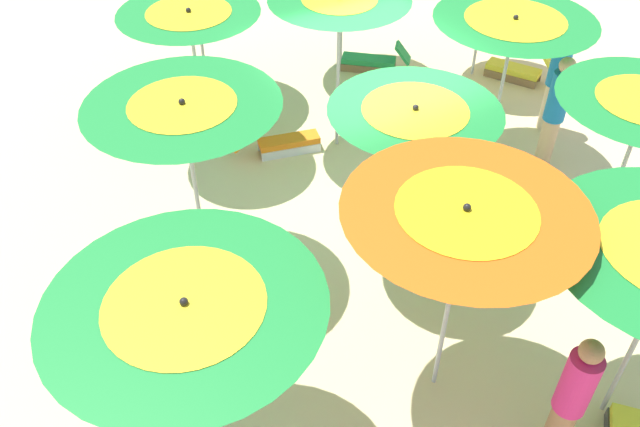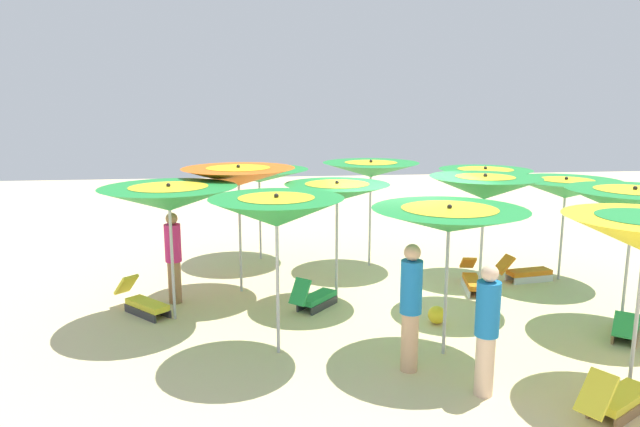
{
  "view_description": "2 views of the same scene",
  "coord_description": "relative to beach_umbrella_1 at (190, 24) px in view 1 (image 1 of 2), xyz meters",
  "views": [
    {
      "loc": [
        -6.07,
        4.05,
        6.12
      ],
      "look_at": [
        -1.47,
        1.52,
        1.52
      ],
      "focal_mm": 37.39,
      "sensor_mm": 36.0,
      "label": 1
    },
    {
      "loc": [
        -2.74,
        -10.04,
        3.68
      ],
      "look_at": [
        -1.32,
        1.56,
        1.41
      ],
      "focal_mm": 32.25,
      "sensor_mm": 36.0,
      "label": 2
    }
  ],
  "objects": [
    {
      "name": "ground",
      "position": [
        -2.2,
        -1.51,
        -2.14
      ],
      "size": [
        37.03,
        37.03,
        0.04
      ],
      "primitive_type": "cube",
      "color": "beige"
    },
    {
      "name": "beach_umbrella_1",
      "position": [
        0.0,
        0.0,
        0.0
      ],
      "size": [
        1.94,
        1.94,
        2.35
      ],
      "color": "#B2B2B7",
      "rests_on": "ground"
    },
    {
      "name": "beach_umbrella_2",
      "position": [
        -2.27,
        0.9,
        0.09
      ],
      "size": [
        2.14,
        2.14,
        2.43
      ],
      "color": "#B2B2B7",
      "rests_on": "ground"
    },
    {
      "name": "beach_umbrella_3",
      "position": [
        -4.73,
        1.81,
        -0.12
      ],
      "size": [
        2.3,
        2.3,
        2.21
      ],
      "color": "#B2B2B7",
      "rests_on": "ground"
    },
    {
      "name": "beach_umbrella_5",
      "position": [
        -0.79,
        -1.87,
        0.07
      ],
      "size": [
        1.97,
        1.97,
        2.44
      ],
      "color": "#B2B2B7",
      "rests_on": "ground"
    },
    {
      "name": "beach_umbrella_6",
      "position": [
        -3.37,
        -1.33,
        -0.05
      ],
      "size": [
        1.93,
        1.93,
        2.28
      ],
      "color": "#B2B2B7",
      "rests_on": "ground"
    },
    {
      "name": "beach_umbrella_7",
      "position": [
        -5.16,
        -0.58,
        0.17
      ],
      "size": [
        2.16,
        2.16,
        2.52
      ],
      "color": "#B2B2B7",
      "rests_on": "ground"
    },
    {
      "name": "beach_umbrella_9",
      "position": [
        -2.14,
        -3.83,
        -0.08
      ],
      "size": [
        2.22,
        2.22,
        2.26
      ],
      "color": "#B2B2B7",
      "rests_on": "ground"
    },
    {
      "name": "lounger_0",
      "position": [
        0.94,
        -3.63,
        -1.93
      ],
      "size": [
        1.06,
        1.17,
        0.57
      ],
      "rotation": [
        0.0,
        0.0,
        7.15
      ],
      "color": "olive",
      "rests_on": "ground"
    },
    {
      "name": "lounger_1",
      "position": [
        0.72,
        -0.64,
        -1.92
      ],
      "size": [
        1.29,
        0.53,
        0.59
      ],
      "rotation": [
        0.0,
        0.0,
        6.44
      ],
      "color": "silver",
      "rests_on": "ground"
    },
    {
      "name": "lounger_2",
      "position": [
        -0.58,
        -1.02,
        -1.92
      ],
      "size": [
        0.58,
        1.4,
        0.56
      ],
      "rotation": [
        0.0,
        0.0,
        4.5
      ],
      "color": "silver",
      "rests_on": "ground"
    },
    {
      "name": "lounger_3",
      "position": [
        -3.83,
        -1.73,
        -1.91
      ],
      "size": [
        0.96,
        1.03,
        0.66
      ],
      "rotation": [
        0.0,
        0.0,
        7.14
      ],
      "color": "#333338",
      "rests_on": "ground"
    },
    {
      "name": "lounger_4",
      "position": [
        -0.65,
        -5.74,
        -1.91
      ],
      "size": [
        1.3,
        0.96,
        0.67
      ],
      "rotation": [
        0.0,
        0.0,
        6.81
      ],
      "color": "olive",
      "rests_on": "ground"
    },
    {
      "name": "beachgoer_0",
      "position": [
        -2.03,
        -5.07,
        -1.22
      ],
      "size": [
        0.3,
        0.3,
        1.72
      ],
      "rotation": [
        0.0,
        0.0,
        3.46
      ],
      "color": "beige",
      "rests_on": "ground"
    },
    {
      "name": "beachgoer_1",
      "position": [
        -2.79,
        -4.3,
        -1.16
      ],
      "size": [
        0.3,
        0.3,
        1.81
      ],
      "rotation": [
        0.0,
        0.0,
        5.16
      ],
      "color": "#D8A87F",
      "rests_on": "ground"
    },
    {
      "name": "beachgoer_2",
      "position": [
        -6.37,
        -1.09,
        -1.22
      ],
      "size": [
        0.3,
        0.3,
        1.71
      ],
      "rotation": [
        0.0,
        0.0,
        4.89
      ],
      "color": "#A3704C",
      "rests_on": "ground"
    },
    {
      "name": "beach_ball",
      "position": [
        -1.86,
        -2.68,
        -1.97
      ],
      "size": [
        0.31,
        0.31,
        0.31
      ],
      "primitive_type": "sphere",
      "color": "yellow",
      "rests_on": "ground"
    }
  ]
}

